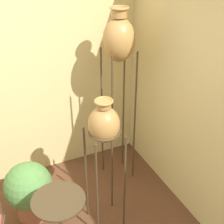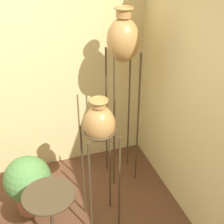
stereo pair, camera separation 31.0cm
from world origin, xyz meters
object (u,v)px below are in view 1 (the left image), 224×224
(vase_stand_medium, at_px, (104,127))
(side_table, at_px, (60,217))
(potted_plant, at_px, (29,189))
(vase_stand_tall, at_px, (119,43))

(vase_stand_medium, distance_m, side_table, 0.86)
(side_table, bearing_deg, potted_plant, 104.52)
(side_table, height_order, potted_plant, side_table)
(vase_stand_tall, distance_m, potted_plant, 1.75)
(vase_stand_medium, bearing_deg, vase_stand_tall, 54.40)
(vase_stand_tall, height_order, potted_plant, vase_stand_tall)
(vase_stand_tall, height_order, vase_stand_medium, vase_stand_tall)
(vase_stand_medium, distance_m, potted_plant, 1.12)
(vase_stand_medium, xyz_separation_m, potted_plant, (-0.69, 0.38, -0.79))
(vase_stand_tall, xyz_separation_m, potted_plant, (-1.13, -0.23, -1.32))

